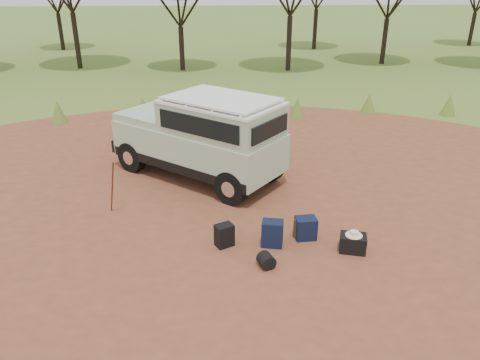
{
  "coord_description": "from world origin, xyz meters",
  "views": [
    {
      "loc": [
        -0.06,
        -8.93,
        5.27
      ],
      "look_at": [
        0.41,
        0.5,
        1.0
      ],
      "focal_mm": 35.0,
      "sensor_mm": 36.0,
      "label": 1
    }
  ],
  "objects_px": {
    "backpack_navy": "(272,234)",
    "hard_case": "(353,243)",
    "backpack_black": "(224,235)",
    "walking_staff": "(112,187)",
    "duffel_navy": "(306,228)",
    "safari_vehicle": "(202,138)",
    "backpack_olive": "(303,229)"
  },
  "relations": [
    {
      "from": "backpack_black",
      "to": "backpack_navy",
      "type": "bearing_deg",
      "value": -30.16
    },
    {
      "from": "duffel_navy",
      "to": "backpack_navy",
      "type": "bearing_deg",
      "value": -166.87
    },
    {
      "from": "backpack_navy",
      "to": "duffel_navy",
      "type": "relative_size",
      "value": 1.16
    },
    {
      "from": "backpack_black",
      "to": "hard_case",
      "type": "bearing_deg",
      "value": -35.34
    },
    {
      "from": "walking_staff",
      "to": "backpack_black",
      "type": "xyz_separation_m",
      "value": [
        2.54,
        -1.49,
        -0.46
      ]
    },
    {
      "from": "walking_staff",
      "to": "backpack_navy",
      "type": "xyz_separation_m",
      "value": [
        3.53,
        -1.53,
        -0.42
      ]
    },
    {
      "from": "safari_vehicle",
      "to": "duffel_navy",
      "type": "bearing_deg",
      "value": -17.7
    },
    {
      "from": "walking_staff",
      "to": "hard_case",
      "type": "distance_m",
      "value": 5.48
    },
    {
      "from": "walking_staff",
      "to": "backpack_black",
      "type": "distance_m",
      "value": 2.98
    },
    {
      "from": "backpack_black",
      "to": "safari_vehicle",
      "type": "bearing_deg",
      "value": 70.26
    },
    {
      "from": "backpack_olive",
      "to": "walking_staff",
      "type": "bearing_deg",
      "value": 140.74
    },
    {
      "from": "backpack_black",
      "to": "backpack_navy",
      "type": "xyz_separation_m",
      "value": [
        0.99,
        -0.04,
        0.04
      ]
    },
    {
      "from": "hard_case",
      "to": "walking_staff",
      "type": "bearing_deg",
      "value": 174.3
    },
    {
      "from": "duffel_navy",
      "to": "backpack_black",
      "type": "bearing_deg",
      "value": -178.37
    },
    {
      "from": "backpack_black",
      "to": "hard_case",
      "type": "distance_m",
      "value": 2.63
    },
    {
      "from": "walking_staff",
      "to": "backpack_olive",
      "type": "relative_size",
      "value": 3.23
    },
    {
      "from": "backpack_navy",
      "to": "hard_case",
      "type": "xyz_separation_m",
      "value": [
        1.61,
        -0.3,
        -0.1
      ]
    },
    {
      "from": "safari_vehicle",
      "to": "walking_staff",
      "type": "height_order",
      "value": "safari_vehicle"
    },
    {
      "from": "backpack_olive",
      "to": "duffel_navy",
      "type": "distance_m",
      "value": 0.06
    },
    {
      "from": "safari_vehicle",
      "to": "backpack_navy",
      "type": "height_order",
      "value": "safari_vehicle"
    },
    {
      "from": "backpack_black",
      "to": "duffel_navy",
      "type": "relative_size",
      "value": 1.0
    },
    {
      "from": "safari_vehicle",
      "to": "backpack_black",
      "type": "height_order",
      "value": "safari_vehicle"
    },
    {
      "from": "safari_vehicle",
      "to": "hard_case",
      "type": "bearing_deg",
      "value": -12.82
    },
    {
      "from": "safari_vehicle",
      "to": "backpack_navy",
      "type": "distance_m",
      "value": 3.99
    },
    {
      "from": "safari_vehicle",
      "to": "backpack_olive",
      "type": "relative_size",
      "value": 10.78
    },
    {
      "from": "safari_vehicle",
      "to": "backpack_black",
      "type": "relative_size",
      "value": 10.0
    },
    {
      "from": "backpack_olive",
      "to": "duffel_navy",
      "type": "xyz_separation_m",
      "value": [
        0.06,
        -0.0,
        0.02
      ]
    },
    {
      "from": "walking_staff",
      "to": "duffel_navy",
      "type": "distance_m",
      "value": 4.48
    },
    {
      "from": "safari_vehicle",
      "to": "walking_staff",
      "type": "xyz_separation_m",
      "value": [
        -2.02,
        -2.07,
        -0.43
      ]
    },
    {
      "from": "backpack_navy",
      "to": "backpack_black",
      "type": "bearing_deg",
      "value": -170.9
    },
    {
      "from": "backpack_olive",
      "to": "safari_vehicle",
      "type": "bearing_deg",
      "value": 100.8
    },
    {
      "from": "backpack_navy",
      "to": "backpack_olive",
      "type": "relative_size",
      "value": 1.24
    }
  ]
}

